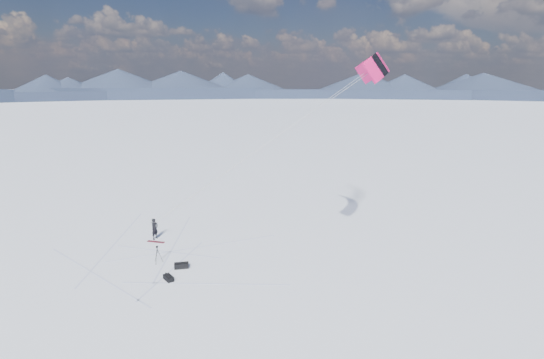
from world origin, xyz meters
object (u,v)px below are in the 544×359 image
(snowboard, at_px, (156,242))
(gear_bag_a, at_px, (181,265))
(snowkiter, at_px, (155,239))
(gear_bag_b, at_px, (168,278))
(tripod, at_px, (157,252))

(snowboard, height_order, gear_bag_a, gear_bag_a)
(snowkiter, bearing_deg, gear_bag_a, -118.71)
(snowboard, distance_m, gear_bag_b, 6.31)
(tripod, height_order, gear_bag_b, tripod)
(gear_bag_b, bearing_deg, snowboard, 164.00)
(snowkiter, height_order, gear_bag_b, snowkiter)
(snowkiter, relative_size, snowboard, 1.19)
(snowboard, distance_m, gear_bag_a, 5.10)
(gear_bag_a, height_order, gear_bag_b, gear_bag_a)
(snowkiter, xyz_separation_m, snowboard, (0.36, -0.54, 0.02))
(snowkiter, xyz_separation_m, tripod, (2.36, -3.61, 0.76))
(gear_bag_b, bearing_deg, tripod, 170.07)
(snowboard, relative_size, gear_bag_b, 1.62)
(gear_bag_b, bearing_deg, snowkiter, 163.67)
(tripod, bearing_deg, gear_bag_a, -44.57)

